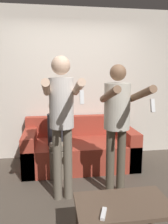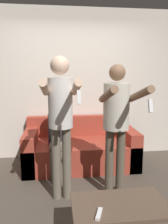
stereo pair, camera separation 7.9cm
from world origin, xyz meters
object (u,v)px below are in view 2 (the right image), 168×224
couch (80,149)px  person_standing_left (61,113)px  person_standing_right (117,116)px  remote_on_table (99,214)px  coffee_table (120,208)px  person_seated (57,133)px

couch → person_standing_left: person_standing_left is taller
person_standing_right → remote_on_table: bearing=-112.3°
couch → person_standing_right: bearing=-71.6°
coffee_table → couch: bearing=95.0°
person_standing_right → coffee_table: 1.08m
person_seated → remote_on_table: size_ratio=7.64×
person_standing_left → person_standing_right: bearing=-0.0°
person_standing_right → remote_on_table: person_standing_right is taller
person_standing_left → remote_on_table: size_ratio=11.50×
person_seated → remote_on_table: 1.80m
person_standing_left → person_standing_right: size_ratio=1.05×
couch → coffee_table: bearing=-85.0°
person_standing_right → person_seated: bearing=132.7°
person_seated → remote_on_table: person_seated is taller
couch → person_seated: (-0.39, -0.23, 0.36)m
person_standing_right → remote_on_table: size_ratio=10.90×
couch → person_seated: bearing=-150.0°
coffee_table → person_seated: bearing=108.9°
couch → person_seated: person_seated is taller
couch → person_standing_right: 1.32m
couch → remote_on_table: 1.99m
couch → coffee_table: couch is taller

